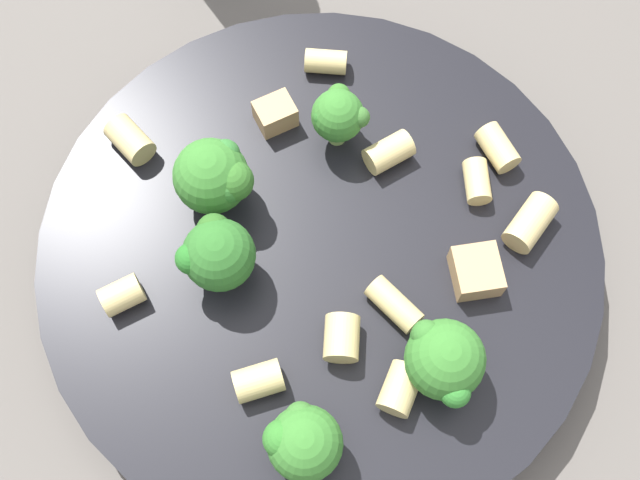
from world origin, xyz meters
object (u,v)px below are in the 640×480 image
object	(u,v)px
broccoli_floret_4	(443,360)
rigatoni_9	(326,62)
rigatoni_0	(389,152)
rigatoni_8	(400,389)
rigatoni_2	(258,381)
chicken_chunk_0	(275,114)
broccoli_floret_0	(302,441)
broccoli_floret_3	(216,177)
rigatoni_6	(122,295)
rigatoni_1	(394,304)
rigatoni_3	(342,338)
rigatoni_10	(530,223)
rigatoni_5	(477,181)
broccoli_floret_1	(217,253)
rigatoni_7	(130,140)
chicken_chunk_1	(476,272)
broccoli_floret_2	(338,115)
rigatoni_4	(498,148)
pasta_bowl	(320,255)

from	to	relation	value
broccoli_floret_4	rigatoni_9	xyz separation A→B (m)	(-0.17, 0.08, -0.02)
rigatoni_0	rigatoni_8	distance (m)	0.13
broccoli_floret_4	rigatoni_2	xyz separation A→B (m)	(-0.05, -0.07, -0.02)
rigatoni_2	rigatoni_0	bearing A→B (deg)	109.86
broccoli_floret_4	chicken_chunk_0	size ratio (longest dim) A/B	2.05
broccoli_floret_0	rigatoni_9	distance (m)	0.21
broccoli_floret_3	rigatoni_6	size ratio (longest dim) A/B	2.18
rigatoni_1	rigatoni_3	distance (m)	0.03
rigatoni_10	rigatoni_5	bearing A→B (deg)	-175.71
broccoli_floret_1	broccoli_floret_3	size ratio (longest dim) A/B	0.98
rigatoni_2	rigatoni_6	xyz separation A→B (m)	(-0.08, -0.02, -0.00)
rigatoni_0	rigatoni_7	distance (m)	0.14
broccoli_floret_4	rigatoni_6	world-z (taller)	broccoli_floret_4
broccoli_floret_0	broccoli_floret_1	size ratio (longest dim) A/B	0.95
rigatoni_5	chicken_chunk_0	world-z (taller)	chicken_chunk_0
broccoli_floret_4	rigatoni_0	world-z (taller)	broccoli_floret_4
rigatoni_6	rigatoni_10	bearing A→B (deg)	58.78
rigatoni_1	rigatoni_2	size ratio (longest dim) A/B	1.28
rigatoni_10	chicken_chunk_1	world-z (taller)	rigatoni_10
rigatoni_6	chicken_chunk_1	world-z (taller)	same
broccoli_floret_2	rigatoni_5	xyz separation A→B (m)	(0.07, 0.03, -0.02)
broccoli_floret_0	rigatoni_7	size ratio (longest dim) A/B	1.65
broccoli_floret_3	rigatoni_0	world-z (taller)	broccoli_floret_3
broccoli_floret_2	rigatoni_2	bearing A→B (deg)	-57.77
broccoli_floret_4	rigatoni_10	xyz separation A→B (m)	(-0.02, 0.09, -0.02)
broccoli_floret_4	broccoli_floret_1	bearing A→B (deg)	-157.79
broccoli_floret_2	rigatoni_5	size ratio (longest dim) A/B	1.68
rigatoni_4	rigatoni_5	distance (m)	0.02
rigatoni_2	chicken_chunk_1	size ratio (longest dim) A/B	0.92
rigatoni_7	chicken_chunk_0	bearing A→B (deg)	60.01
pasta_bowl	rigatoni_2	xyz separation A→B (m)	(0.03, -0.07, 0.02)
rigatoni_10	chicken_chunk_0	world-z (taller)	same
rigatoni_5	chicken_chunk_0	bearing A→B (deg)	-152.31
broccoli_floret_0	rigatoni_0	world-z (taller)	broccoli_floret_0
broccoli_floret_2	broccoli_floret_3	distance (m)	0.07
broccoli_floret_2	broccoli_floret_4	world-z (taller)	broccoli_floret_4
rigatoni_0	broccoli_floret_0	bearing A→B (deg)	-58.08
rigatoni_3	rigatoni_5	world-z (taller)	rigatoni_3
broccoli_floret_0	broccoli_floret_3	world-z (taller)	broccoli_floret_3
rigatoni_4	rigatoni_5	world-z (taller)	rigatoni_4
broccoli_floret_0	rigatoni_1	xyz separation A→B (m)	(-0.02, 0.08, -0.02)
pasta_bowl	broccoli_floret_1	bearing A→B (deg)	-117.29
chicken_chunk_0	rigatoni_3	bearing A→B (deg)	-26.25
rigatoni_9	broccoli_floret_1	bearing A→B (deg)	-65.44
chicken_chunk_1	rigatoni_10	bearing A→B (deg)	89.85
rigatoni_3	rigatoni_4	distance (m)	0.14
rigatoni_8	broccoli_floret_3	bearing A→B (deg)	179.40
broccoli_floret_0	rigatoni_5	world-z (taller)	broccoli_floret_0
rigatoni_6	chicken_chunk_1	bearing A→B (deg)	52.18
rigatoni_2	broccoli_floret_0	bearing A→B (deg)	-6.46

